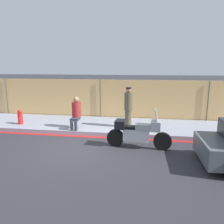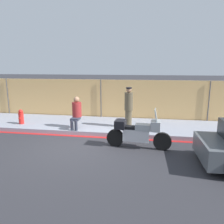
{
  "view_description": "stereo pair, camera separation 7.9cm",
  "coord_description": "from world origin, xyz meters",
  "px_view_note": "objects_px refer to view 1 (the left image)",
  "views": [
    {
      "loc": [
        2.35,
        -7.18,
        2.9
      ],
      "look_at": [
        1.08,
        1.07,
        1.11
      ],
      "focal_mm": 35.0,
      "sensor_mm": 36.0,
      "label": 1
    },
    {
      "loc": [
        2.43,
        -7.17,
        2.9
      ],
      "look_at": [
        1.08,
        1.07,
        1.11
      ],
      "focal_mm": 35.0,
      "sensor_mm": 36.0,
      "label": 2
    }
  ],
  "objects_px": {
    "person_seated_on_curb": "(76,111)",
    "fire_hydrant": "(20,117)",
    "officer_standing": "(128,107)",
    "motorcycle": "(138,132)"
  },
  "relations": [
    {
      "from": "motorcycle",
      "to": "person_seated_on_curb",
      "type": "relative_size",
      "value": 1.65
    },
    {
      "from": "person_seated_on_curb",
      "to": "fire_hydrant",
      "type": "relative_size",
      "value": 2.01
    },
    {
      "from": "motorcycle",
      "to": "person_seated_on_curb",
      "type": "height_order",
      "value": "person_seated_on_curb"
    },
    {
      "from": "officer_standing",
      "to": "person_seated_on_curb",
      "type": "relative_size",
      "value": 1.28
    },
    {
      "from": "officer_standing",
      "to": "person_seated_on_curb",
      "type": "xyz_separation_m",
      "value": [
        -2.23,
        -0.5,
        -0.15
      ]
    },
    {
      "from": "officer_standing",
      "to": "motorcycle",
      "type": "bearing_deg",
      "value": -75.7
    },
    {
      "from": "motorcycle",
      "to": "officer_standing",
      "type": "distance_m",
      "value": 2.12
    },
    {
      "from": "motorcycle",
      "to": "fire_hydrant",
      "type": "bearing_deg",
      "value": 167.03
    },
    {
      "from": "motorcycle",
      "to": "person_seated_on_curb",
      "type": "bearing_deg",
      "value": 155.98
    },
    {
      "from": "person_seated_on_curb",
      "to": "fire_hydrant",
      "type": "xyz_separation_m",
      "value": [
        -2.82,
        0.26,
        -0.43
      ]
    }
  ]
}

